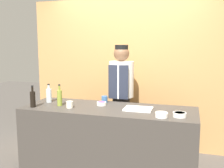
# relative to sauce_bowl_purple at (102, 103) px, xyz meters

# --- Properties ---
(cabinet_wall) EXTENTS (3.26, 0.18, 2.40)m
(cabinet_wall) POSITION_rel_sauce_bowl_purple_xyz_m (0.13, 1.02, 0.29)
(cabinet_wall) COLOR #B7844C
(cabinet_wall) RESTS_ON ground_plane
(counter) EXTENTS (2.16, 0.76, 0.89)m
(counter) POSITION_rel_sauce_bowl_purple_xyz_m (0.13, -0.11, -0.47)
(counter) COLOR #3D3833
(counter) RESTS_ON ground_plane
(sauce_bowl_purple) EXTENTS (0.12, 0.12, 0.04)m
(sauce_bowl_purple) POSITION_rel_sauce_bowl_purple_xyz_m (0.00, 0.00, 0.00)
(sauce_bowl_purple) COLOR white
(sauce_bowl_purple) RESTS_ON counter
(sauce_bowl_yellow) EXTENTS (0.14, 0.14, 0.05)m
(sauce_bowl_yellow) POSITION_rel_sauce_bowl_purple_xyz_m (0.81, -0.35, 0.01)
(sauce_bowl_yellow) COLOR white
(sauce_bowl_yellow) RESTS_ON counter
(sauce_bowl_green) EXTENTS (0.15, 0.15, 0.05)m
(sauce_bowl_green) POSITION_rel_sauce_bowl_purple_xyz_m (1.00, -0.28, 0.00)
(sauce_bowl_green) COLOR white
(sauce_bowl_green) RESTS_ON counter
(cutting_board) EXTENTS (0.33, 0.25, 0.02)m
(cutting_board) POSITION_rel_sauce_bowl_purple_xyz_m (0.50, -0.10, -0.01)
(cutting_board) COLOR white
(cutting_board) RESTS_ON counter
(bottle_oil) EXTENTS (0.06, 0.06, 0.28)m
(bottle_oil) POSITION_rel_sauce_bowl_purple_xyz_m (-0.51, -0.18, 0.09)
(bottle_oil) COLOR olive
(bottle_oil) RESTS_ON counter
(bottle_clear) EXTENTS (0.07, 0.07, 0.25)m
(bottle_clear) POSITION_rel_sauce_bowl_purple_xyz_m (-0.75, -0.03, 0.07)
(bottle_clear) COLOR silver
(bottle_clear) RESTS_ON counter
(bottle_soy) EXTENTS (0.07, 0.07, 0.28)m
(bottle_soy) POSITION_rel_sauce_bowl_purple_xyz_m (-0.80, -0.35, 0.08)
(bottle_soy) COLOR black
(bottle_soy) RESTS_ON counter
(cup_cream) EXTENTS (0.08, 0.08, 0.08)m
(cup_cream) POSITION_rel_sauce_bowl_purple_xyz_m (-0.34, -0.25, 0.02)
(cup_cream) COLOR silver
(cup_cream) RESTS_ON counter
(cup_blue) EXTENTS (0.08, 0.08, 0.09)m
(cup_blue) POSITION_rel_sauce_bowl_purple_xyz_m (-0.02, 0.18, 0.02)
(cup_blue) COLOR #386093
(cup_blue) RESTS_ON counter
(chef_center) EXTENTS (0.36, 0.36, 1.67)m
(chef_center) POSITION_rel_sauce_bowl_purple_xyz_m (0.12, 0.54, -0.00)
(chef_center) COLOR #28282D
(chef_center) RESTS_ON ground_plane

